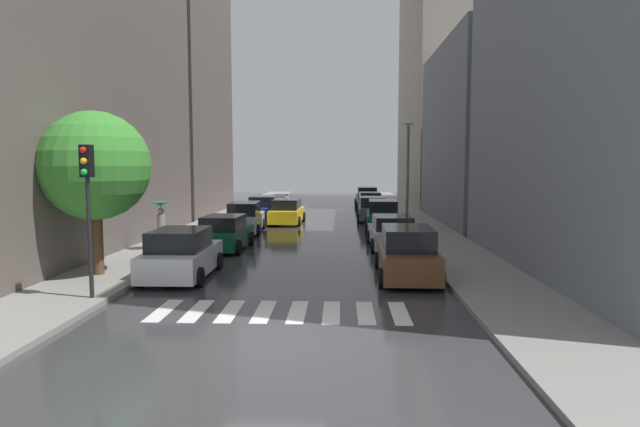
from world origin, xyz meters
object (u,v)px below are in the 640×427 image
pedestrian_foreground (161,216)px  traffic_light_left_corner (87,187)px  parked_car_left_third (245,218)px  parked_car_left_fourth (264,209)px  parked_car_right_second (392,233)px  taxi_midroad (287,212)px  parked_car_right_fourth (373,210)px  street_tree_left (95,166)px  lamp_post_right (408,165)px  parked_car_right_fifth (370,203)px  parked_car_right_nearest (407,254)px  parked_car_left_nearest (181,255)px  parked_car_left_second (224,234)px  parked_car_right_sixth (367,198)px  parked_car_right_third (383,217)px

pedestrian_foreground → traffic_light_left_corner: traffic_light_left_corner is taller
parked_car_left_third → parked_car_left_fourth: size_ratio=1.01×
parked_car_right_second → taxi_midroad: taxi_midroad is taller
parked_car_right_fourth → street_tree_left: (-10.45, -18.90, 3.07)m
parked_car_right_second → lamp_post_right: size_ratio=0.69×
pedestrian_foreground → lamp_post_right: 15.18m
parked_car_right_fifth → parked_car_right_nearest: bearing=178.8°
parked_car_left_nearest → parked_car_right_fourth: parked_car_left_nearest is taller
parked_car_right_fourth → lamp_post_right: (1.81, -4.41, 3.03)m
lamp_post_right → parked_car_right_nearest: bearing=-96.9°
parked_car_right_nearest → taxi_midroad: 17.36m
parked_car_left_fourth → parked_car_left_nearest: bearing=177.4°
parked_car_left_nearest → pedestrian_foreground: size_ratio=2.05×
parked_car_right_nearest → taxi_midroad: taxi_midroad is taller
parked_car_left_second → lamp_post_right: lamp_post_right is taller
parked_car_right_fifth → pedestrian_foreground: pedestrian_foreground is taller
parked_car_left_fourth → parked_car_right_nearest: parked_car_right_nearest is taller
parked_car_left_nearest → taxi_midroad: (1.95, 16.61, -0.03)m
parked_car_left_fourth → street_tree_left: street_tree_left is taller
parked_car_left_fourth → parked_car_right_fifth: 10.20m
parked_car_right_nearest → parked_car_right_fifth: size_ratio=1.02×
parked_car_left_third → parked_car_right_nearest: (7.74, -11.84, 0.02)m
pedestrian_foreground → street_tree_left: size_ratio=0.38×
parked_car_right_second → traffic_light_left_corner: (-9.41, -10.24, 2.56)m
parked_car_right_sixth → street_tree_left: 32.53m
parked_car_left_third → pedestrian_foreground: pedestrian_foreground is taller
parked_car_left_third → parked_car_right_second: bearing=-126.2°
parked_car_right_sixth → lamp_post_right: lamp_post_right is taller
parked_car_left_fourth → parked_car_right_nearest: bearing=-159.2°
parked_car_left_third → parked_car_right_third: 7.95m
parked_car_right_second → traffic_light_left_corner: 14.14m
parked_car_left_nearest → parked_car_right_fifth: size_ratio=0.93×
parked_car_left_second → street_tree_left: size_ratio=0.76×
parked_car_left_fourth → parked_car_right_fourth: 7.46m
traffic_light_left_corner → parked_car_right_nearest: bearing=21.5°
street_tree_left → traffic_light_left_corner: size_ratio=1.29×
parked_car_left_third → parked_car_left_fourth: bearing=-4.0°
parked_car_left_second → parked_car_left_third: bearing=3.9°
parked_car_right_sixth → parked_car_right_third: bearing=-180.0°
parked_car_left_second → street_tree_left: (-2.97, -6.27, 3.10)m
parked_car_right_sixth → parked_car_left_third: bearing=156.6°
parked_car_left_second → traffic_light_left_corner: (-1.72, -9.46, 2.54)m
parked_car_left_third → parked_car_right_fifth: (7.75, 13.05, -0.05)m
parked_car_right_second → parked_car_right_fifth: parked_car_right_fifth is taller
parked_car_right_nearest → street_tree_left: size_ratio=0.85×
parked_car_right_second → lamp_post_right: (1.59, 7.45, 3.08)m
parked_car_right_nearest → traffic_light_left_corner: size_ratio=1.10×
parked_car_right_fifth → parked_car_right_sixth: parked_car_right_sixth is taller
parked_car_right_nearest → parked_car_right_sixth: parked_car_right_sixth is taller
parked_car_left_third → parked_car_right_fifth: bearing=-33.1°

